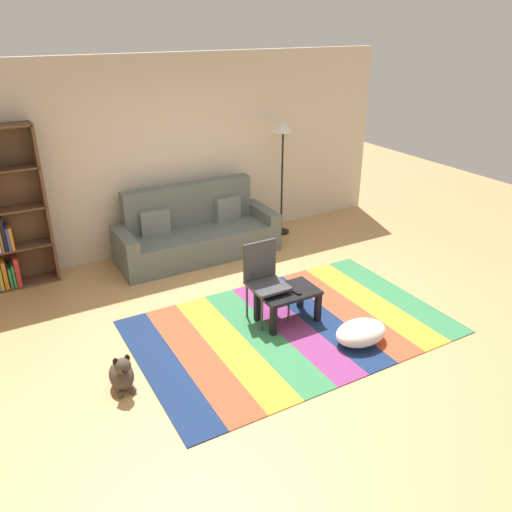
{
  "coord_description": "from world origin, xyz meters",
  "views": [
    {
      "loc": [
        -2.55,
        -4.24,
        3.11
      ],
      "look_at": [
        0.05,
        0.34,
        0.65
      ],
      "focal_mm": 36.02,
      "sensor_mm": 36.0,
      "label": 1
    }
  ],
  "objects_px": {
    "coffee_table": "(288,297)",
    "pouf": "(361,333)",
    "couch": "(196,233)",
    "folding_chair": "(264,275)",
    "dog": "(122,374)",
    "tv_remote": "(295,292)",
    "standing_lamp": "(283,142)"
  },
  "relations": [
    {
      "from": "couch",
      "to": "dog",
      "type": "height_order",
      "value": "couch"
    },
    {
      "from": "coffee_table",
      "to": "tv_remote",
      "type": "relative_size",
      "value": 4.4
    },
    {
      "from": "standing_lamp",
      "to": "folding_chair",
      "type": "bearing_deg",
      "value": -126.48
    },
    {
      "from": "tv_remote",
      "to": "folding_chair",
      "type": "xyz_separation_m",
      "value": [
        -0.23,
        0.28,
        0.14
      ]
    },
    {
      "from": "coffee_table",
      "to": "tv_remote",
      "type": "xyz_separation_m",
      "value": [
        0.05,
        -0.08,
        0.09
      ]
    },
    {
      "from": "couch",
      "to": "folding_chair",
      "type": "distance_m",
      "value": 1.95
    },
    {
      "from": "dog",
      "to": "folding_chair",
      "type": "xyz_separation_m",
      "value": [
        1.76,
        0.44,
        0.37
      ]
    },
    {
      "from": "coffee_table",
      "to": "standing_lamp",
      "type": "bearing_deg",
      "value": 59.49
    },
    {
      "from": "standing_lamp",
      "to": "tv_remote",
      "type": "height_order",
      "value": "standing_lamp"
    },
    {
      "from": "pouf",
      "to": "folding_chair",
      "type": "xyz_separation_m",
      "value": [
        -0.62,
        0.95,
        0.41
      ]
    },
    {
      "from": "coffee_table",
      "to": "tv_remote",
      "type": "height_order",
      "value": "tv_remote"
    },
    {
      "from": "folding_chair",
      "to": "couch",
      "type": "bearing_deg",
      "value": 122.97
    },
    {
      "from": "couch",
      "to": "pouf",
      "type": "distance_m",
      "value": 2.96
    },
    {
      "from": "pouf",
      "to": "folding_chair",
      "type": "relative_size",
      "value": 0.64
    },
    {
      "from": "coffee_table",
      "to": "pouf",
      "type": "distance_m",
      "value": 0.88
    },
    {
      "from": "dog",
      "to": "pouf",
      "type": "bearing_deg",
      "value": -12.11
    },
    {
      "from": "tv_remote",
      "to": "dog",
      "type": "bearing_deg",
      "value": 174.67
    },
    {
      "from": "couch",
      "to": "coffee_table",
      "type": "distance_m",
      "value": 2.15
    },
    {
      "from": "dog",
      "to": "folding_chair",
      "type": "relative_size",
      "value": 0.44
    },
    {
      "from": "couch",
      "to": "coffee_table",
      "type": "relative_size",
      "value": 3.42
    },
    {
      "from": "dog",
      "to": "folding_chair",
      "type": "height_order",
      "value": "folding_chair"
    },
    {
      "from": "couch",
      "to": "folding_chair",
      "type": "relative_size",
      "value": 2.51
    },
    {
      "from": "couch",
      "to": "dog",
      "type": "relative_size",
      "value": 5.69
    },
    {
      "from": "standing_lamp",
      "to": "folding_chair",
      "type": "relative_size",
      "value": 1.92
    },
    {
      "from": "coffee_table",
      "to": "pouf",
      "type": "xyz_separation_m",
      "value": [
        0.43,
        -0.75,
        -0.18
      ]
    },
    {
      "from": "coffee_table",
      "to": "tv_remote",
      "type": "bearing_deg",
      "value": -59.37
    },
    {
      "from": "coffee_table",
      "to": "pouf",
      "type": "relative_size",
      "value": 1.14
    },
    {
      "from": "dog",
      "to": "tv_remote",
      "type": "distance_m",
      "value": 2.01
    },
    {
      "from": "pouf",
      "to": "dog",
      "type": "height_order",
      "value": "dog"
    },
    {
      "from": "couch",
      "to": "dog",
      "type": "distance_m",
      "value": 2.97
    },
    {
      "from": "dog",
      "to": "standing_lamp",
      "type": "xyz_separation_m",
      "value": [
        3.28,
        2.5,
        1.28
      ]
    },
    {
      "from": "tv_remote",
      "to": "folding_chair",
      "type": "bearing_deg",
      "value": 120.02
    }
  ]
}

